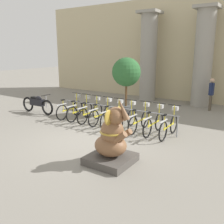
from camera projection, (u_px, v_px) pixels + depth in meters
ground_plane at (91, 141)px, 8.39m from camera, size 60.00×60.00×0.00m
building_facade at (181, 50)px, 14.63m from camera, size 20.00×0.20×6.00m
column_left at (148, 56)px, 14.76m from camera, size 1.21×1.21×5.16m
column_right at (203, 57)px, 13.07m from camera, size 1.21×1.21×5.16m
bike_rack at (115, 110)px, 9.97m from camera, size 5.25×0.05×0.77m
bicycle_0 at (70, 109)px, 11.19m from camera, size 0.48×1.71×1.07m
bicycle_1 at (80, 110)px, 10.88m from camera, size 0.48×1.71×1.07m
bicycle_2 at (91, 112)px, 10.57m from camera, size 0.48×1.71×1.07m
bicycle_3 at (102, 114)px, 10.25m from camera, size 0.48×1.71×1.07m
bicycle_4 at (113, 116)px, 9.91m from camera, size 0.48×1.71×1.07m
bicycle_5 at (126, 118)px, 9.60m from camera, size 0.48×1.71×1.07m
bicycle_6 at (140, 120)px, 9.33m from camera, size 0.48×1.71×1.07m
bicycle_7 at (154, 123)px, 9.00m from camera, size 0.48×1.71×1.07m
bicycle_8 at (169, 125)px, 8.68m from camera, size 0.48×1.71×1.07m
elephant_statue at (112, 142)px, 6.58m from camera, size 1.15×1.15×1.83m
motorcycle at (37, 104)px, 11.98m from camera, size 2.11×0.55×0.96m
person_pedestrian at (211, 91)px, 12.39m from camera, size 0.22×0.47×1.63m
potted_tree at (126, 75)px, 11.36m from camera, size 1.31×1.31×2.66m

